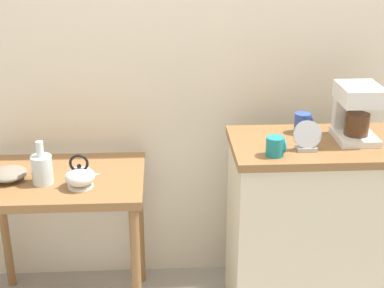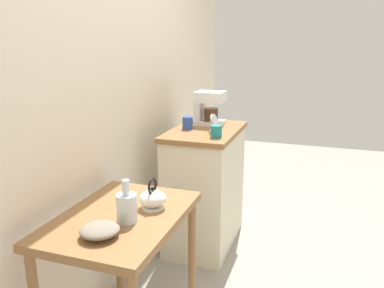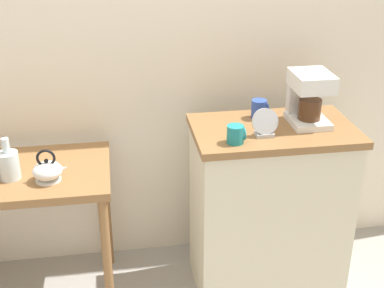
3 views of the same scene
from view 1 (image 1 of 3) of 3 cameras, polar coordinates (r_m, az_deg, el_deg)
The scene contains 10 objects.
back_wall at distance 2.84m, azimuth 0.68°, elevation 12.19°, with size 4.40×0.10×2.80m, color beige.
wooden_table at distance 2.75m, azimuth -13.21°, elevation -5.34°, with size 0.80×0.56×0.76m.
kitchen_counter at distance 2.83m, azimuth 11.88°, elevation -8.57°, with size 0.79×0.48×0.93m.
bowl_stoneware at distance 2.72m, azimuth -18.16°, elevation -2.90°, with size 0.17×0.17×0.05m.
teakettle at distance 2.56m, azimuth -11.27°, elevation -3.26°, with size 0.17×0.14×0.16m.
glass_carafe_vase at distance 2.62m, azimuth -14.99°, elevation -2.42°, with size 0.10×0.10×0.20m.
coffee_maker at distance 2.67m, azimuth 16.32°, elevation 3.41°, with size 0.18×0.22×0.26m.
mug_blue at distance 2.71m, azimuth 11.21°, elevation 2.11°, with size 0.08×0.08×0.09m.
mug_dark_teal at distance 2.43m, azimuth 8.47°, elevation -0.25°, with size 0.08×0.08×0.08m.
table_clock at distance 2.50m, azimuth 11.62°, elevation 0.65°, with size 0.12×0.06×0.13m.
Camera 1 is at (-0.08, -2.37, 1.88)m, focal length 52.53 mm.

